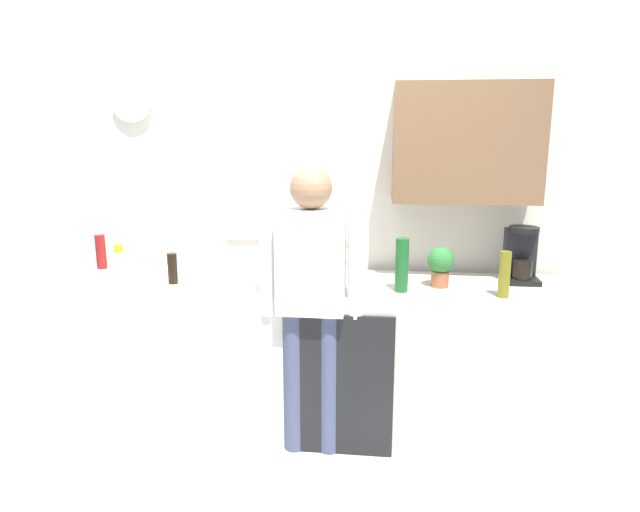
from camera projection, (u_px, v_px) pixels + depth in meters
ground_plane at (312, 448)px, 3.21m from camera, size 8.00×8.00×0.00m
kitchen_counter at (318, 354)px, 3.41m from camera, size 3.12×0.64×0.91m
dishwasher_panel at (342, 386)px, 3.07m from camera, size 0.56×0.02×0.82m
back_wall_assembly at (341, 198)px, 3.59m from camera, size 4.72×0.42×2.60m
coffee_maker at (521, 257)px, 3.29m from camera, size 0.20×0.20×0.33m
bottle_dark_sauce at (173, 268)px, 3.25m from camera, size 0.06×0.06×0.18m
bottle_red_vinegar at (101, 252)px, 3.60m from camera, size 0.06×0.06×0.22m
bottle_green_wine at (402, 265)px, 3.08m from camera, size 0.07×0.07×0.30m
bottle_amber_beer at (302, 255)px, 3.49m from camera, size 0.06×0.06×0.23m
bottle_olive_oil at (504, 275)px, 2.97m from camera, size 0.06×0.06×0.25m
cup_terracotta_mug at (281, 273)px, 3.32m from camera, size 0.08×0.08×0.09m
cup_white_mug at (345, 268)px, 3.43m from camera, size 0.08×0.08×0.10m
cup_blue_mug at (309, 277)px, 3.21m from camera, size 0.08×0.08×0.10m
mixing_bowl at (219, 271)px, 3.39m from camera, size 0.22×0.22×0.08m
potted_plant at (441, 264)px, 3.17m from camera, size 0.15×0.15×0.23m
dish_soap at (119, 255)px, 3.65m from camera, size 0.06×0.06×0.18m
storage_canister at (123, 269)px, 3.25m from camera, size 0.14×0.14×0.17m
person_at_sink at (311, 289)px, 3.01m from camera, size 0.57×0.22×1.60m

